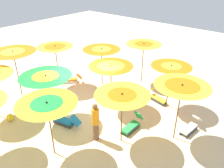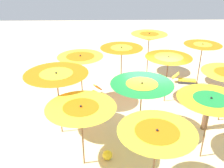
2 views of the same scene
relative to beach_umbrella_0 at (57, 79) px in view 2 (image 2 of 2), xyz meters
name	(u,v)px [view 2 (image 2 of 2)]	position (x,y,z in m)	size (l,w,h in m)	color
ground	(152,114)	(-3.78, -1.23, -2.32)	(38.13, 38.13, 0.04)	beige
beach_umbrella_0	(57,79)	(0.00, 0.00, 0.00)	(2.29, 2.29, 2.57)	brown
beach_umbrella_1	(81,111)	(-1.00, 1.78, -0.26)	(2.14, 2.14, 2.25)	brown
beach_umbrella_2	(157,136)	(-3.05, 3.06, -0.25)	(2.05, 2.05, 2.28)	brown
beach_umbrella_3	(81,60)	(-0.66, -2.09, -0.09)	(1.99, 1.99, 2.45)	brown
beach_umbrella_4	(142,88)	(-3.03, 0.23, -0.30)	(2.26, 2.26, 2.24)	brown
beach_umbrella_5	(210,103)	(-4.99, 1.54, -0.17)	(2.10, 2.10, 2.34)	brown
beach_umbrella_6	(121,51)	(-2.54, -3.84, -0.28)	(2.13, 2.13, 2.25)	brown
beach_umbrella_7	(168,61)	(-4.54, -2.32, -0.24)	(2.08, 2.08, 2.30)	brown
beach_umbrella_9	(149,37)	(-4.18, -5.62, -0.09)	(2.03, 2.03, 2.46)	brown
beach_umbrella_10	(202,47)	(-6.69, -4.13, -0.22)	(1.91, 1.91, 2.29)	brown
lounger_0	(185,80)	(-6.07, -4.26, -2.10)	(1.32, 0.57, 0.59)	#333338
lounger_1	(90,95)	(-0.95, -2.70, -2.11)	(1.13, 1.15, 0.55)	silver
lounger_2	(163,128)	(-3.96, 0.13, -2.09)	(1.41, 0.65, 0.61)	#333338
lounger_4	(210,105)	(-6.42, -1.52, -2.08)	(0.38, 1.24, 0.70)	#333338
beachgoer_0	(207,109)	(-5.66, -0.06, -1.40)	(0.30, 0.30, 1.72)	brown
beach_ball	(107,155)	(-1.78, 1.60, -2.12)	(0.34, 0.34, 0.34)	yellow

